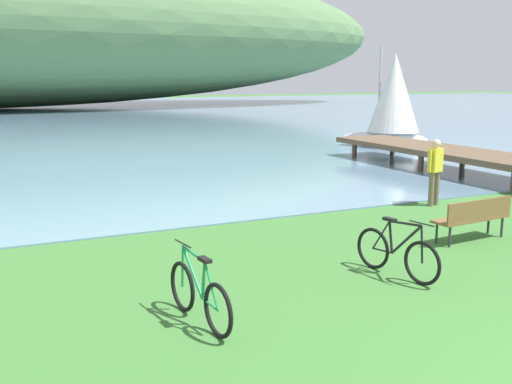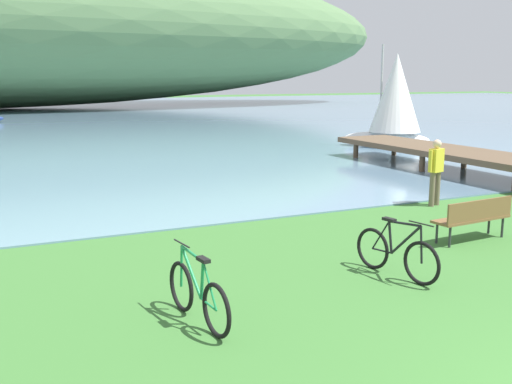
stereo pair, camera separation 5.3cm
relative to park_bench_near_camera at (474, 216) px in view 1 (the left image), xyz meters
name	(u,v)px [view 1 (the left image)]	position (x,y,z in m)	size (l,w,h in m)	color
bay_water	(49,117)	(-3.01, 43.44, -0.50)	(180.00, 80.00, 0.04)	#6B8EA8
park_bench_near_camera	(474,216)	(0.00, 0.00, 0.00)	(1.83, 0.62, 0.88)	brown
bicycle_leaning_near_bench	(397,253)	(-2.81, -1.10, -0.12)	(0.39, 1.75, 1.01)	black
bicycle_beside_path	(199,295)	(-6.44, -1.51, -0.12)	(0.26, 1.77, 1.01)	black
person_at_shoreline	(435,168)	(1.65, 3.01, 0.46)	(0.59, 0.31, 1.71)	#72604C
sailboat_far_off	(393,99)	(8.85, 13.96, 1.73)	(3.69, 3.80, 4.69)	white
pier_dock	(443,151)	(5.99, 7.44, 0.17)	(2.40, 10.00, 0.80)	brown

